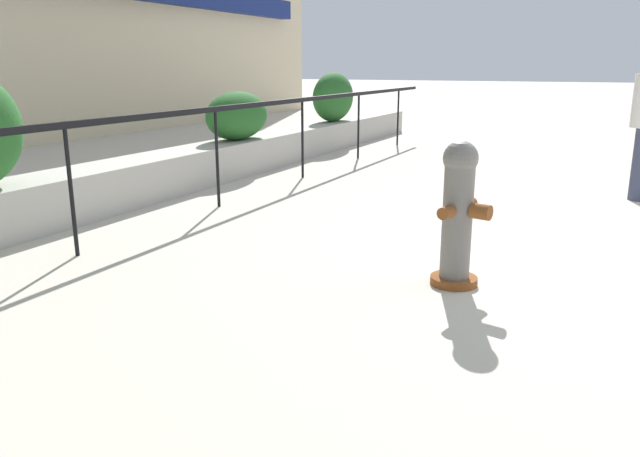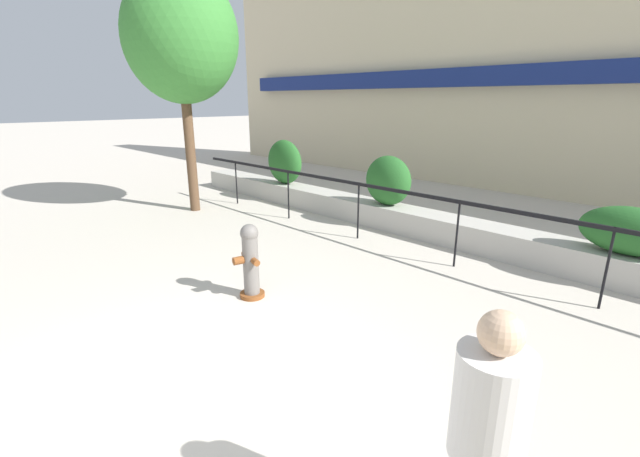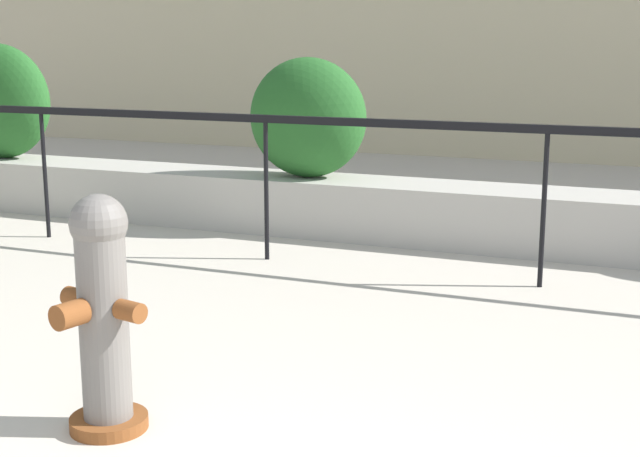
% 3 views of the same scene
% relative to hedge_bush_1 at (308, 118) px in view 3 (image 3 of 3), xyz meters
% --- Properties ---
extents(planter_wall_low, '(18.00, 0.70, 0.50)m').
position_rel_hedge_bush_1_xyz_m(planter_wall_low, '(2.25, 0.00, -0.78)').
color(planter_wall_low, '#B7B2A8').
rests_on(planter_wall_low, ground).
extents(fence_railing_segment, '(15.00, 0.05, 1.15)m').
position_rel_hedge_bush_1_xyz_m(fence_railing_segment, '(2.25, -1.10, -0.02)').
color(fence_railing_segment, black).
rests_on(fence_railing_segment, ground).
extents(hedge_bush_1, '(1.09, 0.70, 1.07)m').
position_rel_hedge_bush_1_xyz_m(hedge_bush_1, '(0.00, 0.00, 0.00)').
color(hedge_bush_1, '#235B23').
rests_on(hedge_bush_1, planter_wall_low).
extents(fire_hydrant, '(0.48, 0.47, 1.08)m').
position_rel_hedge_bush_1_xyz_m(fire_hydrant, '(0.79, -4.22, -0.48)').
color(fire_hydrant, brown).
rests_on(fire_hydrant, ground).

